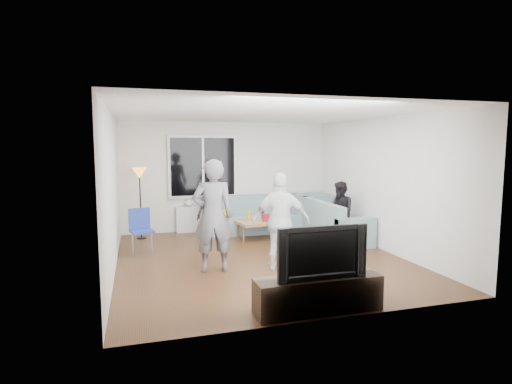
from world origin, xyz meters
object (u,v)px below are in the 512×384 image
object	(u,v)px
player_right	(281,221)
spectator_right	(340,212)
sofa_right_section	(334,220)
side_chair	(142,232)
spectator_back	(211,210)
television	(319,251)
tv_console	(318,294)
sofa_back_section	(253,214)
coffee_table	(263,230)
floor_lamp	(140,204)
player_left	(213,216)

from	to	relation	value
player_right	spectator_right	distance (m)	2.40
sofa_right_section	side_chair	size ratio (longest dim) A/B	2.33
spectator_back	television	world-z (taller)	spectator_back
tv_console	spectator_back	bearing A→B (deg)	95.77
spectator_back	player_right	bearing A→B (deg)	-96.48
sofa_back_section	television	bearing A→B (deg)	-96.40
coffee_table	television	size ratio (longest dim) A/B	0.96
sofa_right_section	side_chair	distance (m)	4.07
sofa_back_section	player_right	xyz separation A→B (m)	(-0.38, -2.98, 0.38)
floor_lamp	coffee_table	bearing A→B (deg)	-16.31
floor_lamp	player_right	size ratio (longest dim) A/B	0.97
side_chair	spectator_back	distance (m)	2.10
sofa_right_section	spectator_back	distance (m)	2.81
side_chair	floor_lamp	distance (m)	1.42
floor_lamp	television	xyz separation A→B (m)	(2.04, -4.77, -0.01)
player_left	tv_console	xyz separation A→B (m)	(0.94, -2.00, -0.70)
player_left	spectator_back	xyz separation A→B (m)	(0.45, 2.80, -0.35)
spectator_back	tv_console	world-z (taller)	spectator_back
spectator_right	television	distance (m)	3.86
player_right	tv_console	bearing A→B (deg)	102.39
sofa_back_section	tv_console	distance (m)	4.80
side_chair	player_left	size ratio (longest dim) A/B	0.47
television	sofa_right_section	bearing A→B (deg)	60.20
spectator_right	sofa_back_section	bearing A→B (deg)	-133.76
sofa_right_section	player_right	bearing A→B (deg)	133.05
sofa_back_section	coffee_table	world-z (taller)	sofa_back_section
spectator_right	spectator_back	bearing A→B (deg)	-120.00
tv_console	sofa_back_section	bearing A→B (deg)	83.60
player_right	spectator_right	bearing A→B (deg)	-124.16
side_chair	television	distance (m)	3.98
coffee_table	sofa_right_section	bearing A→B (deg)	-17.64
sofa_back_section	coffee_table	xyz separation A→B (m)	(-0.00, -0.75, -0.22)
sofa_back_section	spectator_right	bearing A→B (deg)	-44.86
floor_lamp	player_right	bearing A→B (deg)	-53.60
floor_lamp	player_right	world-z (taller)	player_right
player_right	spectator_right	xyz separation A→B (m)	(1.87, 1.49, -0.16)
coffee_table	side_chair	bearing A→B (deg)	-166.47
side_chair	player_left	xyz separation A→B (m)	(1.10, -1.40, 0.49)
coffee_table	spectator_back	xyz separation A→B (m)	(-1.02, 0.78, 0.37)
sofa_right_section	side_chair	world-z (taller)	side_chair
player_right	spectator_back	size ratio (longest dim) A/B	1.41
spectator_back	player_left	bearing A→B (deg)	-117.70
spectator_back	television	size ratio (longest dim) A/B	1.00
television	coffee_table	bearing A→B (deg)	82.47
spectator_back	television	xyz separation A→B (m)	(0.48, -4.80, 0.20)
sofa_back_section	player_left	world-z (taller)	player_left
player_left	sofa_back_section	bearing A→B (deg)	-112.58
sofa_right_section	spectator_back	bearing A→B (deg)	63.43
coffee_table	floor_lamp	distance (m)	2.74
sofa_right_section	television	world-z (taller)	television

